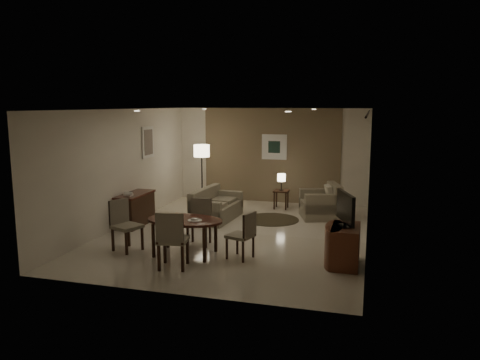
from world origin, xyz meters
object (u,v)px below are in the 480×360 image
(tv_cabinet, at_px, (345,246))
(floor_lamp, at_px, (202,176))
(sofa, at_px, (217,204))
(side_table, at_px, (281,199))
(armchair, at_px, (320,201))
(console_desk, at_px, (135,209))
(chair_near, at_px, (173,239))
(chair_far, at_px, (199,223))
(chair_left, at_px, (127,226))
(dining_table, at_px, (185,237))
(chair_right, at_px, (240,235))

(tv_cabinet, xyz_separation_m, floor_lamp, (-4.11, 3.90, 0.50))
(sofa, height_order, side_table, sofa)
(sofa, xyz_separation_m, armchair, (2.43, 0.87, 0.05))
(console_desk, relative_size, chair_near, 1.18)
(chair_far, height_order, chair_left, chair_left)
(tv_cabinet, relative_size, dining_table, 0.62)
(dining_table, xyz_separation_m, chair_far, (0.04, 0.63, 0.12))
(armchair, bearing_deg, dining_table, -48.54)
(console_desk, relative_size, tv_cabinet, 1.33)
(console_desk, bearing_deg, chair_left, -66.22)
(chair_left, bearing_deg, sofa, 3.40)
(chair_right, bearing_deg, chair_far, -102.03)
(console_desk, distance_m, floor_lamp, 2.56)
(chair_left, relative_size, armchair, 1.02)
(chair_far, relative_size, armchair, 0.96)
(dining_table, relative_size, chair_far, 1.58)
(console_desk, bearing_deg, chair_far, -28.40)
(sofa, bearing_deg, floor_lamp, 37.14)
(floor_lamp, bearing_deg, tv_cabinet, -43.45)
(tv_cabinet, distance_m, dining_table, 2.94)
(chair_near, xyz_separation_m, floor_lamp, (-1.25, 4.83, 0.34))
(armchair, bearing_deg, chair_left, -59.78)
(chair_right, height_order, side_table, chair_right)
(chair_left, height_order, chair_right, chair_left)
(tv_cabinet, distance_m, chair_near, 3.01)
(chair_far, xyz_separation_m, armchair, (2.10, 2.98, -0.03))
(chair_left, xyz_separation_m, chair_right, (2.22, 0.14, -0.05))
(chair_near, bearing_deg, armchair, -125.98)
(dining_table, height_order, chair_right, chair_right)
(chair_far, bearing_deg, armchair, 48.49)
(chair_far, xyz_separation_m, side_table, (0.96, 3.74, -0.21))
(chair_far, xyz_separation_m, chair_left, (-1.21, -0.71, 0.03))
(dining_table, height_order, chair_far, chair_far)
(dining_table, relative_size, side_table, 2.89)
(chair_far, distance_m, sofa, 2.14)
(dining_table, height_order, chair_near, chair_near)
(chair_far, height_order, sofa, chair_far)
(chair_left, height_order, armchair, chair_left)
(chair_near, relative_size, chair_right, 1.16)
(console_desk, height_order, tv_cabinet, console_desk)
(side_table, bearing_deg, chair_right, -89.28)
(tv_cabinet, relative_size, chair_left, 0.92)
(side_table, bearing_deg, console_desk, -137.99)
(armchair, bearing_deg, floor_lamp, -116.49)
(chair_left, distance_m, side_table, 4.96)
(floor_lamp, bearing_deg, armchair, -8.55)
(tv_cabinet, bearing_deg, chair_far, 171.71)
(tv_cabinet, relative_size, floor_lamp, 0.53)
(chair_right, xyz_separation_m, floor_lamp, (-2.23, 4.04, 0.42))
(console_desk, height_order, dining_table, console_desk)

